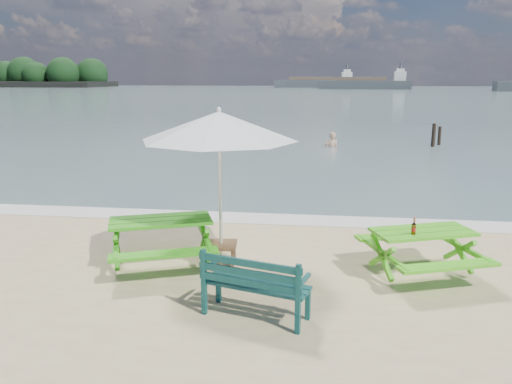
# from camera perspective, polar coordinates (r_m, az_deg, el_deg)

# --- Properties ---
(sea) EXTENTS (300.00, 300.00, 0.00)m
(sea) POSITION_cam_1_polar(r_m,az_deg,el_deg) (91.33, 7.20, 11.01)
(sea) COLOR slate
(sea) RESTS_ON ground
(foam_strip) EXTENTS (22.00, 0.90, 0.01)m
(foam_strip) POSITION_cam_1_polar(r_m,az_deg,el_deg) (11.35, 3.48, -3.14)
(foam_strip) COLOR silver
(foam_strip) RESTS_ON ground
(picnic_table_left) EXTENTS (2.26, 2.37, 0.81)m
(picnic_table_left) POSITION_cam_1_polar(r_m,az_deg,el_deg) (8.75, -10.74, -5.72)
(picnic_table_left) COLOR #339A17
(picnic_table_left) RESTS_ON ground
(picnic_table_right) EXTENTS (2.11, 2.21, 0.76)m
(picnic_table_right) POSITION_cam_1_polar(r_m,az_deg,el_deg) (8.60, 18.37, -6.68)
(picnic_table_right) COLOR #4AB71B
(picnic_table_right) RESTS_ON ground
(park_bench) EXTENTS (1.52, 0.87, 0.89)m
(park_bench) POSITION_cam_1_polar(r_m,az_deg,el_deg) (6.85, -0.04, -11.97)
(park_bench) COLOR #0E3B3A
(park_bench) RESTS_ON ground
(side_table) EXTENTS (0.58, 0.58, 0.34)m
(side_table) POSITION_cam_1_polar(r_m,az_deg,el_deg) (8.79, -3.99, -6.89)
(side_table) COLOR brown
(side_table) RESTS_ON ground
(patio_umbrella) EXTENTS (2.90, 2.90, 2.62)m
(patio_umbrella) POSITION_cam_1_polar(r_m,az_deg,el_deg) (8.30, -4.24, 7.53)
(patio_umbrella) COLOR silver
(patio_umbrella) RESTS_ON ground
(beer_bottle) EXTENTS (0.07, 0.07, 0.27)m
(beer_bottle) POSITION_cam_1_polar(r_m,az_deg,el_deg) (8.18, 17.57, -4.05)
(beer_bottle) COLOR brown
(beer_bottle) RESTS_ON picnic_table_right
(swimmer) EXTENTS (0.71, 0.54, 1.76)m
(swimmer) POSITION_cam_1_polar(r_m,az_deg,el_deg) (23.45, 8.62, 4.67)
(swimmer) COLOR tan
(swimmer) RESTS_ON ground
(mooring_pilings) EXTENTS (0.57, 0.77, 1.27)m
(mooring_pilings) POSITION_cam_1_polar(r_m,az_deg,el_deg) (24.74, 19.86, 5.88)
(mooring_pilings) COLOR black
(mooring_pilings) RESTS_ON ground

